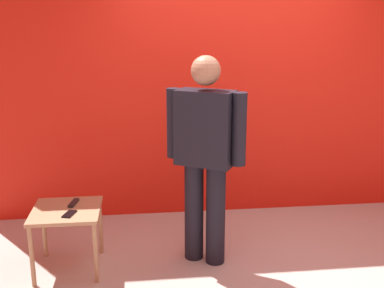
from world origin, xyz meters
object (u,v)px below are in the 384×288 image
at_px(cell_phone, 69,214).
at_px(tv_remote, 74,203).
at_px(side_table, 67,218).
at_px(standing_person, 205,151).

xyz_separation_m(cell_phone, tv_remote, (0.01, 0.22, 0.01)).
distance_m(cell_phone, tv_remote, 0.22).
xyz_separation_m(side_table, tv_remote, (0.05, 0.11, 0.09)).
relative_size(standing_person, tv_remote, 10.36).
bearing_deg(cell_phone, tv_remote, 105.65).
xyz_separation_m(standing_person, cell_phone, (-1.10, -0.14, -0.45)).
height_order(standing_person, tv_remote, standing_person).
relative_size(standing_person, side_table, 3.22).
bearing_deg(side_table, tv_remote, 65.91).
distance_m(standing_person, side_table, 1.26).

